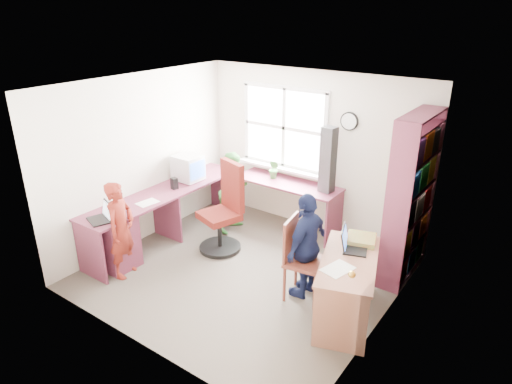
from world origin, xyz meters
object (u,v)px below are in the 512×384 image
at_px(person_green, 234,192).
at_px(bookshelf, 410,202).
at_px(person_red, 121,230).
at_px(l_desk, 156,223).
at_px(swivel_chair, 225,213).
at_px(crt_monitor, 188,168).
at_px(laptop_right, 351,244).
at_px(right_desk, 348,275).
at_px(cd_tower, 328,160).
at_px(laptop_left, 102,216).
at_px(wooden_chair, 300,255).
at_px(potted_plant, 274,169).
at_px(person_navy, 307,245).

bearing_deg(person_green, bookshelf, -86.80).
bearing_deg(person_red, l_desk, -12.61).
xyz_separation_m(l_desk, swivel_chair, (0.69, 0.65, 0.09)).
height_order(crt_monitor, laptop_right, crt_monitor).
xyz_separation_m(right_desk, bookshelf, (0.21, 1.23, 0.48)).
xyz_separation_m(cd_tower, person_green, (-1.26, -0.53, -0.61)).
distance_m(laptop_left, person_green, 2.01).
bearing_deg(swivel_chair, person_green, 132.94).
distance_m(wooden_chair, person_green, 1.94).
bearing_deg(potted_plant, wooden_chair, -47.66).
distance_m(bookshelf, person_navy, 1.42).
relative_size(l_desk, crt_monitor, 7.27).
relative_size(right_desk, person_red, 1.07).
xyz_separation_m(l_desk, right_desk, (2.74, 0.24, 0.06)).
bearing_deg(swivel_chair, laptop_left, -103.49).
xyz_separation_m(l_desk, person_green, (0.43, 1.20, 0.16)).
distance_m(l_desk, wooden_chair, 2.14).
height_order(l_desk, cd_tower, cd_tower).
bearing_deg(person_green, l_desk, 157.59).
distance_m(l_desk, right_desk, 2.76).
bearing_deg(laptop_right, cd_tower, 18.39).
bearing_deg(bookshelf, laptop_right, -106.86).
relative_size(l_desk, cd_tower, 3.12).
bearing_deg(person_green, right_desk, -115.38).
relative_size(cd_tower, person_red, 0.75).
xyz_separation_m(wooden_chair, person_green, (-1.70, 0.94, 0.07)).
bearing_deg(potted_plant, person_green, -125.67).
relative_size(crt_monitor, cd_tower, 0.43).
bearing_deg(l_desk, crt_monitor, 103.76).
height_order(laptop_right, potted_plant, potted_plant).
distance_m(right_desk, bookshelf, 1.34).
relative_size(right_desk, laptop_right, 3.21).
bearing_deg(bookshelf, person_navy, -125.14).
bearing_deg(crt_monitor, person_red, -78.33).
bearing_deg(cd_tower, person_navy, -64.64).
relative_size(bookshelf, laptop_left, 5.44).
bearing_deg(swivel_chair, potted_plant, 101.86).
height_order(laptop_left, person_green, person_green).
height_order(bookshelf, person_green, bookshelf).
height_order(swivel_chair, person_navy, person_navy).
relative_size(laptop_right, person_green, 0.34).
bearing_deg(swivel_chair, person_red, -98.21).
bearing_deg(person_red, bookshelf, -72.73).
bearing_deg(laptop_left, potted_plant, 87.90).
xyz_separation_m(crt_monitor, potted_plant, (1.02, 0.81, -0.05)).
distance_m(wooden_chair, potted_plant, 2.00).
xyz_separation_m(crt_monitor, laptop_left, (0.08, -1.63, -0.15)).
bearing_deg(crt_monitor, laptop_left, -86.17).
bearing_deg(laptop_left, cd_tower, 72.24).
relative_size(crt_monitor, person_green, 0.33).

